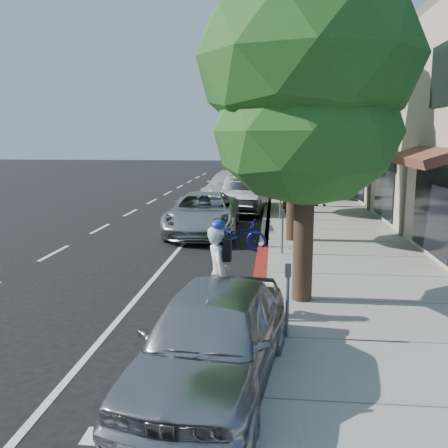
# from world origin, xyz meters

# --- Properties ---
(ground) EXTENTS (120.00, 120.00, 0.00)m
(ground) POSITION_xyz_m (0.00, 0.00, 0.00)
(ground) COLOR black
(ground) RESTS_ON ground
(sidewalk) EXTENTS (4.60, 56.00, 0.15)m
(sidewalk) POSITION_xyz_m (2.30, 8.00, 0.07)
(sidewalk) COLOR gray
(sidewalk) RESTS_ON ground
(curb) EXTENTS (0.30, 56.00, 0.15)m
(curb) POSITION_xyz_m (0.00, 8.00, 0.07)
(curb) COLOR #9E998E
(curb) RESTS_ON ground
(curb_red_segment) EXTENTS (0.32, 4.00, 0.15)m
(curb_red_segment) POSITION_xyz_m (0.00, 1.00, 0.07)
(curb_red_segment) COLOR maroon
(curb_red_segment) RESTS_ON ground
(storefront_building) EXTENTS (10.00, 36.00, 7.00)m
(storefront_building) POSITION_xyz_m (9.60, 18.00, 3.50)
(storefront_building) COLOR #B5A98B
(storefront_building) RESTS_ON ground
(street_tree_0) EXTENTS (4.30, 4.30, 7.56)m
(street_tree_0) POSITION_xyz_m (0.90, -2.00, 4.74)
(street_tree_0) COLOR black
(street_tree_0) RESTS_ON ground
(street_tree_1) EXTENTS (4.09, 4.09, 7.53)m
(street_tree_1) POSITION_xyz_m (0.90, 4.00, 4.76)
(street_tree_1) COLOR black
(street_tree_1) RESTS_ON ground
(street_tree_2) EXTENTS (4.59, 4.59, 7.36)m
(street_tree_2) POSITION_xyz_m (0.90, 10.00, 4.52)
(street_tree_2) COLOR black
(street_tree_2) RESTS_ON ground
(street_tree_3) EXTENTS (5.69, 5.69, 8.59)m
(street_tree_3) POSITION_xyz_m (0.90, 16.00, 5.21)
(street_tree_3) COLOR black
(street_tree_3) RESTS_ON ground
(street_tree_4) EXTENTS (4.39, 4.39, 7.33)m
(street_tree_4) POSITION_xyz_m (0.90, 22.00, 4.54)
(street_tree_4) COLOR black
(street_tree_4) RESTS_ON ground
(street_tree_5) EXTENTS (4.66, 4.66, 7.35)m
(street_tree_5) POSITION_xyz_m (0.90, 28.00, 4.50)
(street_tree_5) COLOR black
(street_tree_5) RESTS_ON ground
(cyclist) EXTENTS (0.58, 0.75, 1.82)m
(cyclist) POSITION_xyz_m (-0.70, -3.00, 0.91)
(cyclist) COLOR silver
(cyclist) RESTS_ON ground
(bicycle) EXTENTS (1.89, 0.94, 0.95)m
(bicycle) POSITION_xyz_m (-0.80, 3.00, 0.47)
(bicycle) COLOR navy
(bicycle) RESTS_ON ground
(silver_suv) EXTENTS (2.63, 5.34, 1.46)m
(silver_suv) POSITION_xyz_m (-2.20, 5.50, 0.73)
(silver_suv) COLOR #B7B8BD
(silver_suv) RESTS_ON ground
(dark_sedan) EXTENTS (2.10, 5.07, 1.63)m
(dark_sedan) POSITION_xyz_m (-1.01, 10.67, 0.82)
(dark_sedan) COLOR black
(dark_sedan) RESTS_ON ground
(white_pickup) EXTENTS (2.66, 5.42, 1.52)m
(white_pickup) POSITION_xyz_m (-2.20, 15.00, 0.76)
(white_pickup) COLOR silver
(white_pickup) RESTS_ON ground
(dark_suv_far) EXTENTS (1.99, 4.31, 1.43)m
(dark_suv_far) POSITION_xyz_m (-2.20, 24.08, 0.72)
(dark_suv_far) COLOR black
(dark_suv_far) RESTS_ON ground
(near_car_a) EXTENTS (2.25, 4.46, 1.46)m
(near_car_a) POSITION_xyz_m (-0.50, -5.55, 0.73)
(near_car_a) COLOR #9E9EA3
(near_car_a) RESTS_ON ground
(pedestrian) EXTENTS (0.78, 0.61, 1.60)m
(pedestrian) POSITION_xyz_m (2.40, 12.07, 0.95)
(pedestrian) COLOR black
(pedestrian) RESTS_ON sidewalk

